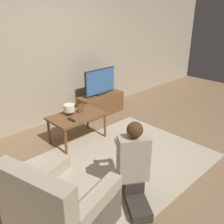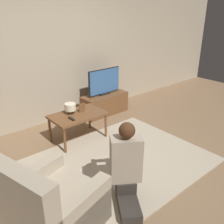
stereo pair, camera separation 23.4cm
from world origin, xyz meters
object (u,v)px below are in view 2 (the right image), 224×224
(armchair, at_px, (51,208))
(table_lamp, at_px, (70,108))
(person_kneeling, at_px, (126,165))
(tv, at_px, (104,82))
(coffee_table, at_px, (78,117))

(armchair, xyz_separation_m, table_lamp, (1.14, 1.48, 0.29))
(armchair, relative_size, person_kneeling, 1.04)
(person_kneeling, height_order, table_lamp, person_kneeling)
(tv, distance_m, coffee_table, 1.22)
(person_kneeling, bearing_deg, table_lamp, -66.88)
(coffee_table, relative_size, table_lamp, 4.82)
(tv, bearing_deg, coffee_table, -150.07)
(armchair, height_order, table_lamp, armchair)
(tv, height_order, coffee_table, tv)
(tv, bearing_deg, table_lamp, -155.64)
(armchair, xyz_separation_m, person_kneeling, (0.85, -0.15, 0.19))
(tv, bearing_deg, armchair, -138.65)
(armchair, height_order, person_kneeling, person_kneeling)
(armchair, bearing_deg, tv, -63.52)
(tv, xyz_separation_m, armchair, (-2.24, -1.97, -0.40))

